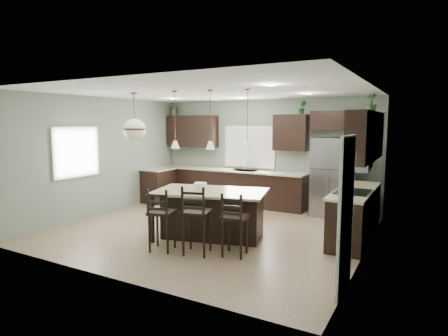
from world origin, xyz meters
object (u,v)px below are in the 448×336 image
bar_stool_center (197,220)px  bar_stool_right (235,224)px  kitchen_island (211,214)px  serving_dish (200,186)px  plant_back_left (175,109)px  refrigerator (333,177)px  bar_stool_left (162,219)px

bar_stool_center → bar_stool_right: bar_stool_center is taller
kitchen_island → serving_dish: 0.57m
plant_back_left → kitchen_island: bearing=-44.8°
refrigerator → bar_stool_center: 3.97m
refrigerator → plant_back_left: plant_back_left is taller
serving_dish → bar_stool_left: size_ratio=0.22×
refrigerator → bar_stool_left: refrigerator is taller
serving_dish → bar_stool_center: 1.00m
plant_back_left → bar_stool_right: bearing=-43.2°
serving_dish → plant_back_left: 4.47m
kitchen_island → bar_stool_left: size_ratio=1.88×
bar_stool_center → plant_back_left: (-3.28, 3.87, 1.99)m
bar_stool_right → serving_dish: bearing=141.7°
bar_stool_right → plant_back_left: bearing=127.5°
serving_dish → bar_stool_right: 1.27m
kitchen_island → plant_back_left: (-3.04, 3.02, 2.12)m
bar_stool_right → plant_back_left: 5.70m
bar_stool_right → bar_stool_left: bearing=-172.0°
refrigerator → bar_stool_left: bearing=-117.5°
bar_stool_center → plant_back_left: bearing=115.3°
kitchen_island → bar_stool_center: (0.24, -0.85, 0.13)m
kitchen_island → bar_stool_right: size_ratio=1.93×
kitchen_island → serving_dish: serving_dish is taller
serving_dish → bar_stool_center: size_ratio=0.20×
refrigerator → serving_dish: size_ratio=7.71×
refrigerator → plant_back_left: size_ratio=5.04×
bar_stool_left → bar_stool_center: (0.62, 0.15, 0.04)m
bar_stool_left → plant_back_left: plant_back_left is taller
kitchen_island → bar_stool_left: 1.07m
refrigerator → kitchen_island: bearing=-119.9°
bar_stool_center → serving_dish: bearing=103.7°
kitchen_island → plant_back_left: plant_back_left is taller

